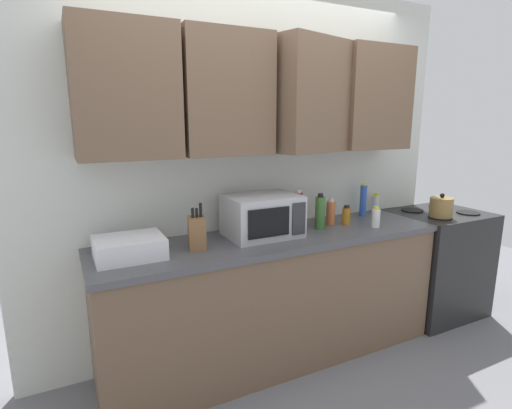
{
  "coord_description": "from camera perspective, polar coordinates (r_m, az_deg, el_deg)",
  "views": [
    {
      "loc": [
        -1.28,
        -2.55,
        1.68
      ],
      "look_at": [
        -0.12,
        -0.25,
        1.12
      ],
      "focal_mm": 27.88,
      "sensor_mm": 36.0,
      "label": 1
    }
  ],
  "objects": [
    {
      "name": "bottle_blue_cleaner",
      "position": [
        3.34,
        15.12,
        0.6
      ],
      "size": [
        0.05,
        0.05,
        0.27
      ],
      "color": "#2D56B7",
      "rests_on": "counter_run"
    },
    {
      "name": "bottle_white_jar",
      "position": [
        3.03,
        16.82,
        -1.81
      ],
      "size": [
        0.06,
        0.06,
        0.15
      ],
      "color": "white",
      "rests_on": "counter_run"
    },
    {
      "name": "kettle",
      "position": [
        3.48,
        25.02,
        -0.34
      ],
      "size": [
        0.18,
        0.18,
        0.19
      ],
      "color": "olive",
      "rests_on": "stove_range"
    },
    {
      "name": "stove_range",
      "position": [
        3.83,
        24.26,
        -7.56
      ],
      "size": [
        0.76,
        0.64,
        0.91
      ],
      "color": "black",
      "rests_on": "ground_plane"
    },
    {
      "name": "counter_run",
      "position": [
        2.86,
        2.66,
        -13.17
      ],
      "size": [
        2.41,
        0.63,
        0.9
      ],
      "color": "brown",
      "rests_on": "ground_plane"
    },
    {
      "name": "microwave",
      "position": [
        2.67,
        0.92,
        -1.61
      ],
      "size": [
        0.48,
        0.37,
        0.28
      ],
      "color": "#B7B7BC",
      "rests_on": "counter_run"
    },
    {
      "name": "bottle_spice_jar",
      "position": [
        3.03,
        10.67,
        -1.11
      ],
      "size": [
        0.07,
        0.07,
        0.19
      ],
      "color": "#BC6638",
      "rests_on": "counter_run"
    },
    {
      "name": "knife_block",
      "position": [
        2.43,
        -8.48,
        -4.0
      ],
      "size": [
        0.12,
        0.14,
        0.29
      ],
      "color": "brown",
      "rests_on": "counter_run"
    },
    {
      "name": "dish_rack",
      "position": [
        2.38,
        -17.72,
        -5.89
      ],
      "size": [
        0.38,
        0.3,
        0.12
      ],
      "primitive_type": "cube",
      "color": "silver",
      "rests_on": "counter_run"
    },
    {
      "name": "wall_back_with_cabinets",
      "position": [
        2.79,
        0.57,
        10.13
      ],
      "size": [
        3.28,
        0.49,
        2.6
      ],
      "color": "silver",
      "rests_on": "ground_plane"
    },
    {
      "name": "bottle_red_sauce",
      "position": [
        2.89,
        6.06,
        -0.7
      ],
      "size": [
        0.06,
        0.06,
        0.28
      ],
      "color": "red",
      "rests_on": "counter_run"
    },
    {
      "name": "bottle_green_oil",
      "position": [
        2.89,
        9.16,
        -1.11
      ],
      "size": [
        0.07,
        0.07,
        0.26
      ],
      "color": "#386B2D",
      "rests_on": "counter_run"
    },
    {
      "name": "bottle_clear_tall",
      "position": [
        3.49,
        16.8,
        0.1
      ],
      "size": [
        0.07,
        0.07,
        0.16
      ],
      "color": "silver",
      "rests_on": "counter_run"
    },
    {
      "name": "bottle_amber_vinegar",
      "position": [
        3.06,
        12.82,
        -1.53
      ],
      "size": [
        0.06,
        0.06,
        0.14
      ],
      "color": "#AD701E",
      "rests_on": "counter_run"
    }
  ]
}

